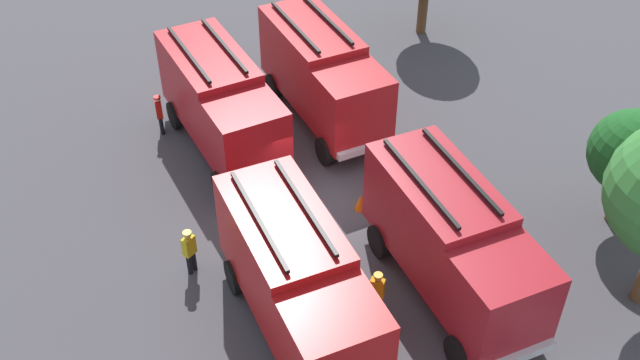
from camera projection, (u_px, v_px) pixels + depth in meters
The scene contains 12 objects.
ground_plane at pixel (320, 210), 26.51m from camera, with size 47.03×47.03×0.00m, color #423F44.
fire_truck_0 at pixel (221, 102), 27.88m from camera, with size 7.43×3.42×3.88m.
fire_truck_1 at pixel (297, 279), 21.13m from camera, with size 7.32×3.06×3.88m.
fire_truck_2 at pixel (323, 73), 29.41m from camera, with size 7.38×3.25×3.88m.
fire_truck_3 at pixel (453, 240), 22.33m from camera, with size 7.31×3.03×3.88m.
firefighter_0 at pixel (159, 113), 29.44m from camera, with size 0.44×0.28×1.70m.
firefighter_1 at pixel (190, 250), 23.67m from camera, with size 0.43×0.48×1.73m.
firefighter_2 at pixel (377, 292), 22.36m from camera, with size 0.45×0.48×1.69m.
tree_1 at pixel (632, 152), 24.28m from camera, with size 2.82×2.82×4.37m.
traffic_cone_0 at pixel (389, 88), 31.85m from camera, with size 0.50×0.50×0.72m, color #F2600C.
traffic_cone_1 at pixel (294, 207), 26.15m from camera, with size 0.46×0.46×0.66m, color #F2600C.
traffic_cone_2 at pixel (361, 202), 26.38m from camera, with size 0.43×0.43×0.62m, color #F2600C.
Camera 1 is at (18.29, -7.04, 17.88)m, focal length 42.37 mm.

